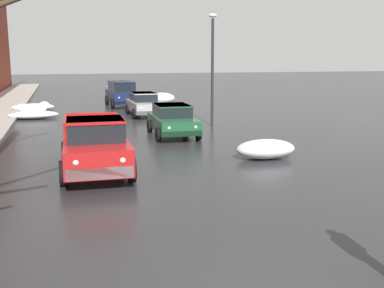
{
  "coord_description": "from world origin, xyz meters",
  "views": [
    {
      "loc": [
        -2.58,
        -5.24,
        3.51
      ],
      "look_at": [
        0.69,
        6.06,
        1.29
      ],
      "focal_mm": 42.66,
      "sensor_mm": 36.0,
      "label": 1
    }
  ],
  "objects": [
    {
      "name": "sedan_green_parked_kerbside_close",
      "position": [
        2.31,
        14.83,
        0.75
      ],
      "size": [
        2.08,
        4.24,
        1.42
      ],
      "color": "#1E5633",
      "rests_on": "ground"
    },
    {
      "name": "snow_bank_along_right_kerb",
      "position": [
        -4.17,
        22.82,
        0.23
      ],
      "size": [
        2.87,
        1.43,
        0.46
      ],
      "color": "white",
      "rests_on": "ground"
    },
    {
      "name": "snow_bank_near_corner_right",
      "position": [
        5.05,
        29.26,
        0.41
      ],
      "size": [
        2.09,
        1.24,
        0.87
      ],
      "color": "white",
      "rests_on": "ground"
    },
    {
      "name": "street_lamp_post",
      "position": [
        4.99,
        17.13,
        3.2
      ],
      "size": [
        0.44,
        0.24,
        5.7
      ],
      "color": "#28282D",
      "rests_on": "ground"
    },
    {
      "name": "snow_bank_mid_block_left",
      "position": [
        -4.3,
        27.01,
        0.26
      ],
      "size": [
        2.75,
        1.29,
        0.62
      ],
      "color": "white",
      "rests_on": "ground"
    },
    {
      "name": "suv_darkblue_parked_far_down_block",
      "position": [
        1.79,
        28.47,
        0.99
      ],
      "size": [
        2.13,
        4.66,
        1.82
      ],
      "color": "navy",
      "rests_on": "ground"
    },
    {
      "name": "snow_bank_along_left_kerb",
      "position": [
        4.3,
        9.21,
        0.33
      ],
      "size": [
        2.17,
        1.35,
        0.7
      ],
      "color": "white",
      "rests_on": "ground"
    },
    {
      "name": "sedan_silver_parked_kerbside_mid",
      "position": [
        2.35,
        22.39,
        0.75
      ],
      "size": [
        1.84,
        4.17,
        1.42
      ],
      "color": "#B7B7BC",
      "rests_on": "ground"
    },
    {
      "name": "snow_bank_near_corner_left",
      "position": [
        -4.24,
        24.41,
        0.33
      ],
      "size": [
        1.61,
        1.02,
        0.67
      ],
      "color": "white",
      "rests_on": "ground"
    },
    {
      "name": "pickup_truck_red_approaching_near_lane",
      "position": [
        -1.61,
        8.92,
        0.88
      ],
      "size": [
        2.21,
        5.16,
        1.76
      ],
      "color": "red",
      "rests_on": "ground"
    },
    {
      "name": "sedan_white_queued_behind_truck",
      "position": [
        2.46,
        36.24,
        0.75
      ],
      "size": [
        2.06,
        4.29,
        1.42
      ],
      "color": "silver",
      "rests_on": "ground"
    }
  ]
}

